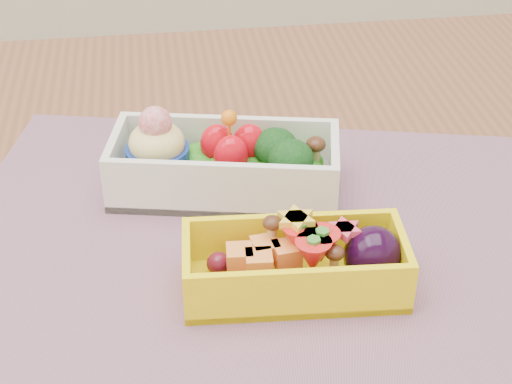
{
  "coord_description": "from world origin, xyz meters",
  "views": [
    {
      "loc": [
        -0.08,
        -0.53,
        1.14
      ],
      "look_at": [
        -0.01,
        -0.02,
        0.79
      ],
      "focal_mm": 56.99,
      "sensor_mm": 36.0,
      "label": 1
    }
  ],
  "objects": [
    {
      "name": "table",
      "position": [
        0.0,
        0.0,
        0.65
      ],
      "size": [
        1.2,
        0.8,
        0.75
      ],
      "color": "brown",
      "rests_on": "ground"
    },
    {
      "name": "placemat",
      "position": [
        -0.02,
        -0.02,
        0.75
      ],
      "size": [
        0.54,
        0.46,
        0.0
      ],
      "primitive_type": "cube",
      "rotation": [
        0.0,
        0.0,
        -0.24
      ],
      "color": "gray",
      "rests_on": "table"
    },
    {
      "name": "bento_white",
      "position": [
        -0.03,
        0.04,
        0.78
      ],
      "size": [
        0.2,
        0.12,
        0.08
      ],
      "rotation": [
        0.0,
        0.0,
        -0.21
      ],
      "color": "white",
      "rests_on": "placemat"
    },
    {
      "name": "bento_yellow",
      "position": [
        0.01,
        -0.09,
        0.78
      ],
      "size": [
        0.16,
        0.08,
        0.05
      ],
      "rotation": [
        0.0,
        0.0,
        -0.06
      ],
      "color": "yellow",
      "rests_on": "placemat"
    }
  ]
}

